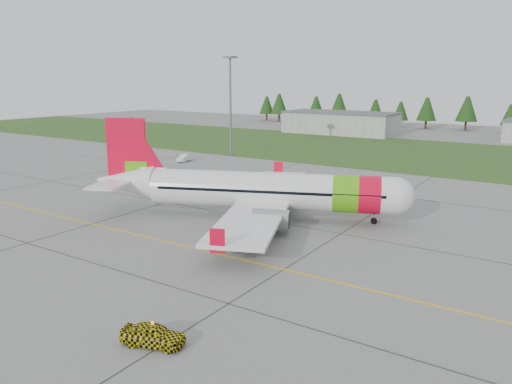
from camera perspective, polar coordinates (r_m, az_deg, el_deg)
The scene contains 9 objects.
ground at distance 43.58m, azimuth -13.94°, elevation -9.18°, with size 320.00×320.00×0.00m, color gray.
aircraft at distance 57.98m, azimuth 0.73°, elevation 0.16°, with size 36.09×34.28×11.46m.
follow_me_car at distance 31.92m, azimuth -11.81°, elevation -13.56°, with size 1.63×1.38×4.06m, color yellow.
service_van at distance 99.15m, azimuth -8.19°, elevation 4.70°, with size 1.49×1.41×4.27m, color white.
grass_strip at distance 114.28m, azimuth 17.67°, elevation 4.23°, with size 320.00×50.00×0.03m, color #30561E.
taxi_guideline at distance 48.95m, azimuth -7.06°, elevation -6.38°, with size 120.00×0.25×0.02m, color gold.
hangar_west at distance 150.24m, azimuth 9.61°, elevation 7.75°, with size 32.00×14.00×6.00m, color #A8A8A3.
floodlight_mast at distance 105.50m, azimuth -2.94°, elevation 9.60°, with size 0.50×0.50×20.00m, color slate.
treeline at distance 168.15m, azimuth 23.09°, elevation 8.13°, with size 160.00×8.00×10.00m, color #1C3F14, non-canonical shape.
Camera 1 is at (30.13, -27.05, 16.13)m, focal length 35.00 mm.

